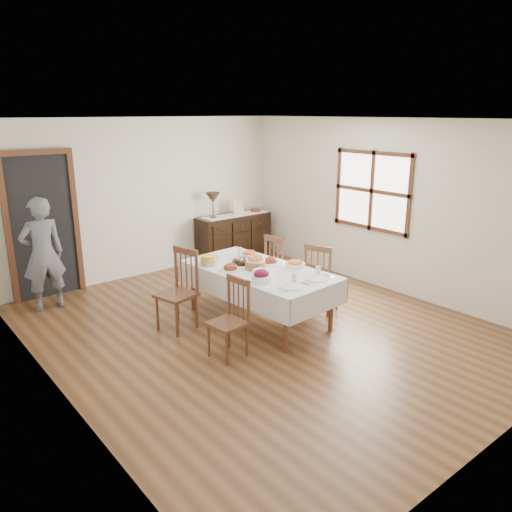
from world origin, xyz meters
TOP-DOWN VIEW (x-y plane):
  - ground at (0.00, 0.00)m, footprint 6.00×6.00m
  - room_shell at (-0.15, 0.42)m, footprint 5.02×6.02m
  - dining_table at (0.16, 0.24)m, footprint 1.22×2.16m
  - chair_left_near at (-0.72, -0.34)m, footprint 0.41×0.41m
  - chair_left_far at (-0.78, 0.69)m, footprint 0.52×0.52m
  - chair_right_near at (0.99, -0.08)m, footprint 0.53×0.53m
  - chair_right_far at (0.94, 0.70)m, footprint 0.43×0.43m
  - sideboard at (1.59, 2.72)m, footprint 1.42×0.52m
  - person at (-1.89, 2.44)m, footprint 0.53×0.34m
  - bread_basket at (0.13, 0.27)m, footprint 0.27×0.27m
  - egg_basket at (0.14, 0.56)m, footprint 0.28×0.28m
  - ham_platter_a at (-0.16, 0.42)m, footprint 0.27×0.27m
  - ham_platter_b at (0.44, 0.32)m, footprint 0.31×0.31m
  - beet_bowl at (-0.14, -0.17)m, footprint 0.24×0.24m
  - carrot_bowl at (0.37, 0.72)m, footprint 0.22×0.22m
  - pineapple_bowl at (-0.25, 0.79)m, footprint 0.23×0.23m
  - casserole_dish at (0.59, 0.01)m, footprint 0.27×0.27m
  - butter_dish at (0.02, 0.07)m, footprint 0.15×0.10m
  - setting_left at (0.07, -0.51)m, footprint 0.43×0.31m
  - setting_right at (0.50, -0.50)m, footprint 0.43×0.31m
  - glass_far_a at (-0.03, 0.88)m, footprint 0.06×0.06m
  - glass_far_b at (0.40, 0.95)m, footprint 0.06×0.06m
  - runner at (1.62, 2.69)m, footprint 1.30×0.35m
  - table_lamp at (1.14, 2.72)m, footprint 0.26×0.26m
  - picture_frame at (1.68, 2.69)m, footprint 0.22×0.08m
  - deco_bowl at (2.10, 2.69)m, footprint 0.20×0.20m

SIDE VIEW (x-z plane):
  - ground at x=0.00m, z-range 0.00..0.00m
  - sideboard at x=1.59m, z-range 0.00..0.85m
  - chair_left_near at x=-0.72m, z-range 0.01..0.91m
  - chair_right_far at x=0.94m, z-range 0.01..0.96m
  - chair_right_near at x=0.99m, z-range 0.01..0.99m
  - chair_left_far at x=-0.78m, z-range 0.01..1.04m
  - dining_table at x=0.16m, z-range 0.27..0.99m
  - setting_left at x=0.07m, z-range 0.69..0.79m
  - setting_right at x=0.50m, z-range 0.69..0.79m
  - ham_platter_b at x=0.44m, z-range 0.69..0.80m
  - ham_platter_a at x=-0.16m, z-range 0.69..0.80m
  - casserole_dish at x=0.59m, z-range 0.71..0.79m
  - egg_basket at x=0.14m, z-range 0.70..0.80m
  - butter_dish at x=0.02m, z-range 0.72..0.79m
  - carrot_bowl at x=0.37m, z-range 0.71..0.81m
  - glass_far_a at x=-0.03m, z-range 0.72..0.81m
  - glass_far_b at x=0.40m, z-range 0.72..0.81m
  - pineapple_bowl at x=-0.25m, z-range 0.71..0.84m
  - beet_bowl at x=-0.14m, z-range 0.71..0.86m
  - bread_basket at x=0.13m, z-range 0.71..0.89m
  - person at x=-1.89m, z-range 0.00..1.70m
  - runner at x=1.62m, z-range 0.85..0.86m
  - deco_bowl at x=2.10m, z-range 0.85..0.91m
  - picture_frame at x=1.68m, z-range 0.85..1.13m
  - table_lamp at x=1.14m, z-range 0.98..1.44m
  - room_shell at x=-0.15m, z-range 0.32..2.97m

